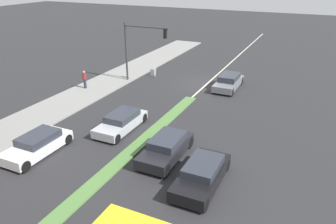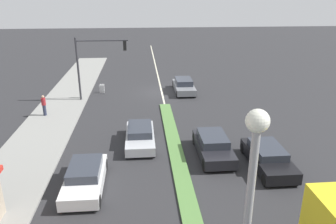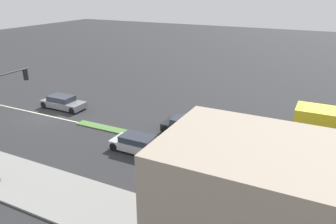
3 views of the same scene
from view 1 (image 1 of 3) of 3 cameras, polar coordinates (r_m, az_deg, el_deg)
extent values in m
plane|color=#2B2B2D|center=(17.62, -13.32, -12.81)|extent=(160.00, 160.00, 0.00)
cube|color=beige|center=(31.97, 6.63, 4.74)|extent=(0.16, 60.00, 0.01)
cylinder|color=#333338|center=(32.45, -7.29, 10.35)|extent=(0.18, 0.18, 5.60)
cylinder|color=#333338|center=(30.84, -3.87, 14.53)|extent=(4.50, 0.12, 0.12)
cube|color=black|center=(30.04, -0.48, 13.47)|extent=(0.28, 0.24, 0.84)
sphere|color=red|center=(30.11, -0.38, 14.01)|extent=(0.18, 0.18, 0.18)
sphere|color=gold|center=(30.15, -0.37, 13.51)|extent=(0.18, 0.18, 0.18)
sphere|color=green|center=(30.20, -0.37, 13.00)|extent=(0.18, 0.18, 0.18)
cylinder|color=#282D42|center=(31.33, -14.24, 4.81)|extent=(0.26, 0.26, 0.86)
cylinder|color=maroon|center=(31.11, -14.38, 6.06)|extent=(0.34, 0.34, 0.58)
sphere|color=tan|center=(31.00, -14.45, 6.76)|extent=(0.22, 0.22, 0.22)
cube|color=silver|center=(34.38, -2.47, 6.97)|extent=(0.45, 0.21, 0.84)
cube|color=silver|center=(34.11, -2.72, 6.83)|extent=(0.45, 0.21, 0.84)
cube|color=slate|center=(31.14, 10.45, 4.90)|extent=(1.84, 4.51, 0.59)
cube|color=#2D333D|center=(31.18, 10.63, 5.97)|extent=(1.56, 2.48, 0.51)
cylinder|color=black|center=(29.33, 11.02, 3.37)|extent=(0.22, 0.67, 0.67)
cylinder|color=black|center=(29.73, 7.97, 3.87)|extent=(0.22, 0.67, 0.67)
cylinder|color=black|center=(32.70, 12.67, 5.35)|extent=(0.22, 0.67, 0.67)
cylinder|color=black|center=(33.06, 9.90, 5.78)|extent=(0.22, 0.67, 0.67)
cube|color=black|center=(19.38, -0.37, -6.62)|extent=(1.86, 4.39, 0.63)
cube|color=#2D333D|center=(19.29, -0.10, -4.91)|extent=(1.58, 2.41, 0.47)
cylinder|color=black|center=(17.84, -0.35, -10.15)|extent=(0.22, 0.72, 0.72)
cylinder|color=black|center=(18.50, -5.05, -8.89)|extent=(0.22, 0.72, 0.72)
cylinder|color=black|center=(20.56, 3.80, -5.27)|extent=(0.22, 0.72, 0.72)
cylinder|color=black|center=(21.13, -0.39, -4.36)|extent=(0.22, 0.72, 0.72)
cube|color=silver|center=(21.28, -21.84, -5.64)|extent=(1.84, 4.33, 0.59)
cube|color=#2D333D|center=(21.17, -21.64, -4.16)|extent=(1.56, 2.38, 0.45)
cylinder|color=black|center=(19.84, -23.66, -8.68)|extent=(0.22, 0.67, 0.67)
cylinder|color=black|center=(20.99, -26.70, -7.43)|extent=(0.22, 0.67, 0.67)
cylinder|color=black|center=(21.86, -17.09, -4.56)|extent=(0.22, 0.67, 0.67)
cylinder|color=black|center=(22.91, -20.17, -3.65)|extent=(0.22, 0.67, 0.67)
cube|color=black|center=(17.24, 5.84, -11.10)|extent=(1.86, 4.51, 0.64)
cube|color=#2D333D|center=(17.13, 6.17, -9.26)|extent=(1.58, 2.48, 0.42)
cylinder|color=black|center=(15.74, 6.41, -15.83)|extent=(0.22, 0.63, 0.63)
cylinder|color=black|center=(16.20, 0.68, -14.33)|extent=(0.22, 0.63, 0.63)
cylinder|color=black|center=(18.64, 10.20, -9.11)|extent=(0.22, 0.63, 0.63)
cylinder|color=black|center=(19.03, 5.34, -8.07)|extent=(0.22, 0.63, 0.63)
cube|color=#B7BABF|center=(22.89, -8.20, -2.02)|extent=(1.81, 4.43, 0.56)
cube|color=#2D333D|center=(22.84, -7.97, -0.65)|extent=(1.54, 2.43, 0.46)
cylinder|color=black|center=(21.23, -8.95, -4.64)|extent=(0.22, 0.65, 0.65)
cylinder|color=black|center=(22.09, -12.45, -3.75)|extent=(0.22, 0.65, 0.65)
cylinder|color=black|center=(23.94, -4.25, -1.00)|extent=(0.22, 0.65, 0.65)
cylinder|color=black|center=(24.71, -7.52, -0.33)|extent=(0.22, 0.65, 0.65)
camera|label=2|loc=(11.75, -76.16, 1.35)|focal=35.00mm
camera|label=3|loc=(30.51, -57.35, 15.48)|focal=35.00mm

